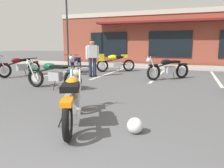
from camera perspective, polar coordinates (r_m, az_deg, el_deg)
The scene contains 13 objects.
ground_plane at distance 5.68m, azimuth 4.83°, elevation -4.24°, with size 80.00×80.00×0.00m, color #515154.
sidewalk_kerb at distance 14.12m, azimuth 14.15°, elevation 4.40°, with size 22.00×1.80×0.14m, color #A8A59E.
brick_storefront_building at distance 18.19m, azimuth 15.81°, elevation 11.13°, with size 16.19×7.09×3.68m.
painted_stall_lines at distance 10.57m, azimuth 12.08°, elevation 2.28°, with size 9.89×4.80×0.01m.
motorcycle_foreground_classic at distance 3.97m, azimuth -10.30°, elevation -3.77°, with size 1.16×1.97×0.98m.
motorcycle_red_sportbike at distance 11.64m, azimuth 0.44°, elevation 5.81°, with size 1.86×1.36×0.98m.
motorcycle_black_cruiser at distance 11.16m, azimuth -9.36°, elevation 5.15°, with size 0.94×2.06×0.98m.
motorcycle_blue_standard at distance 9.30m, azimuth 14.39°, elevation 3.99°, with size 1.68×1.62×0.98m.
motorcycle_orange_scrambler at distance 7.36m, azimuth -15.18°, elevation 2.42°, with size 2.11×0.66×0.98m.
motorcycle_cream_vintage at distance 10.81m, azimuth -22.98°, elevation 4.33°, with size 0.95×2.05×0.98m.
person_in_shorts_foreground at distance 9.85m, azimuth -5.13°, elevation 7.45°, with size 0.52×0.46×1.68m.
helmet_on_pavement at distance 3.60m, azimuth 6.01°, elevation -10.69°, with size 0.26×0.26×0.26m.
parking_lot_lamp_post at distance 15.13m, azimuth -11.94°, elevation 17.81°, with size 0.24×0.76×5.45m.
Camera 1 is at (1.43, -1.21, 1.41)m, focal length 35.10 mm.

